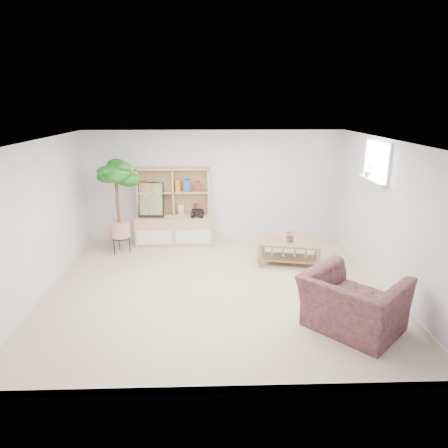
{
  "coord_description": "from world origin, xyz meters",
  "views": [
    {
      "loc": [
        -0.06,
        -6.0,
        2.95
      ],
      "look_at": [
        0.14,
        0.27,
        1.03
      ],
      "focal_mm": 32.0,
      "sensor_mm": 36.0,
      "label": 1
    }
  ],
  "objects_px": {
    "storage_unit": "(174,207)",
    "coffee_table": "(289,253)",
    "armchair": "(353,300)",
    "floor_tree": "(118,208)"
  },
  "relations": [
    {
      "from": "storage_unit",
      "to": "coffee_table",
      "type": "height_order",
      "value": "storage_unit"
    },
    {
      "from": "armchair",
      "to": "coffee_table",
      "type": "bearing_deg",
      "value": -33.51
    },
    {
      "from": "coffee_table",
      "to": "armchair",
      "type": "relative_size",
      "value": 0.93
    },
    {
      "from": "floor_tree",
      "to": "armchair",
      "type": "height_order",
      "value": "floor_tree"
    },
    {
      "from": "coffee_table",
      "to": "armchair",
      "type": "bearing_deg",
      "value": -67.56
    },
    {
      "from": "coffee_table",
      "to": "floor_tree",
      "type": "xyz_separation_m",
      "value": [
        -3.31,
        0.7,
        0.72
      ]
    },
    {
      "from": "coffee_table",
      "to": "armchair",
      "type": "distance_m",
      "value": 2.35
    },
    {
      "from": "storage_unit",
      "to": "floor_tree",
      "type": "relative_size",
      "value": 0.86
    },
    {
      "from": "coffee_table",
      "to": "floor_tree",
      "type": "height_order",
      "value": "floor_tree"
    },
    {
      "from": "coffee_table",
      "to": "armchair",
      "type": "height_order",
      "value": "armchair"
    }
  ]
}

